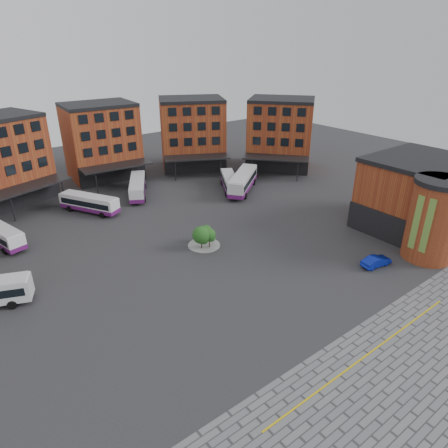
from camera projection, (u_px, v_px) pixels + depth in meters
ground at (250, 291)px, 44.93m from camera, size 160.00×160.00×0.00m
yellow_line at (369, 354)px, 35.96m from camera, size 26.00×0.15×0.02m
main_building at (80, 160)px, 66.72m from camera, size 94.14×42.48×14.60m
east_building at (419, 198)px, 56.28m from camera, size 17.40×15.40×10.60m
tree_island at (204, 236)px, 53.42m from camera, size 4.40×4.40×3.30m
bus_c at (89, 203)px, 64.49m from camera, size 7.15×10.16×2.91m
bus_d at (138, 187)px, 71.33m from camera, size 7.32×10.70×3.05m
bus_e at (230, 182)px, 73.86m from camera, size 6.98×9.75×2.80m
bus_f at (243, 181)px, 73.35m from camera, size 11.51×9.74×3.47m
blue_car at (376, 261)px, 49.51m from camera, size 4.27×2.05×1.35m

